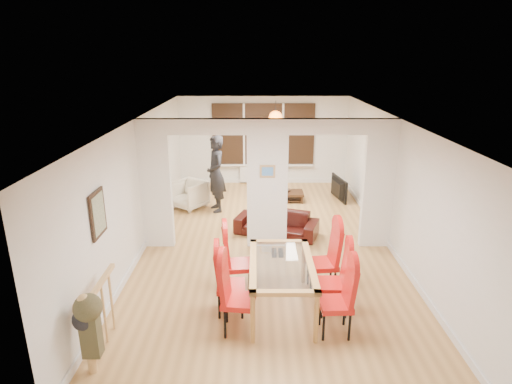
{
  "coord_description": "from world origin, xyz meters",
  "views": [
    {
      "loc": [
        -0.23,
        -8.07,
        3.76
      ],
      "look_at": [
        -0.22,
        0.6,
        0.95
      ],
      "focal_mm": 30.0,
      "sensor_mm": 36.0,
      "label": 1
    }
  ],
  "objects_px": {
    "sofa": "(276,223)",
    "bottle": "(276,187)",
    "dining_chair_la": "(239,295)",
    "coffee_table": "(282,196)",
    "dining_table": "(281,286)",
    "dining_chair_lb": "(231,281)",
    "dining_chair_ra": "(336,299)",
    "dining_chair_rc": "(322,259)",
    "television": "(335,188)",
    "person": "(216,174)",
    "bowl": "(287,190)",
    "armchair": "(189,194)",
    "dining_chair_rb": "(333,280)",
    "dining_chair_lc": "(238,260)"
  },
  "relations": [
    {
      "from": "dining_chair_la",
      "to": "coffee_table",
      "type": "bearing_deg",
      "value": 87.43
    },
    {
      "from": "dining_chair_la",
      "to": "person",
      "type": "xyz_separation_m",
      "value": [
        -0.74,
        4.91,
        0.39
      ]
    },
    {
      "from": "dining_chair_ra",
      "to": "coffee_table",
      "type": "height_order",
      "value": "dining_chair_ra"
    },
    {
      "from": "bottle",
      "to": "bowl",
      "type": "height_order",
      "value": "bottle"
    },
    {
      "from": "armchair",
      "to": "person",
      "type": "relative_size",
      "value": 0.41
    },
    {
      "from": "dining_chair_la",
      "to": "bowl",
      "type": "xyz_separation_m",
      "value": [
        1.08,
        5.68,
        -0.28
      ]
    },
    {
      "from": "dining_chair_ra",
      "to": "bottle",
      "type": "height_order",
      "value": "dining_chair_ra"
    },
    {
      "from": "dining_table",
      "to": "dining_chair_ra",
      "type": "relative_size",
      "value": 1.56
    },
    {
      "from": "dining_chair_rc",
      "to": "dining_chair_lb",
      "type": "bearing_deg",
      "value": -163.79
    },
    {
      "from": "dining_table",
      "to": "dining_chair_ra",
      "type": "xyz_separation_m",
      "value": [
        0.72,
        -0.58,
        0.15
      ]
    },
    {
      "from": "dining_chair_rb",
      "to": "sofa",
      "type": "xyz_separation_m",
      "value": [
        -0.71,
        2.95,
        -0.29
      ]
    },
    {
      "from": "dining_chair_la",
      "to": "dining_chair_rb",
      "type": "xyz_separation_m",
      "value": [
        1.4,
        0.46,
        -0.02
      ]
    },
    {
      "from": "person",
      "to": "television",
      "type": "height_order",
      "value": "person"
    },
    {
      "from": "dining_chair_rc",
      "to": "person",
      "type": "bearing_deg",
      "value": 111.32
    },
    {
      "from": "dining_chair_rb",
      "to": "bottle",
      "type": "distance_m",
      "value": 5.19
    },
    {
      "from": "dining_chair_la",
      "to": "person",
      "type": "distance_m",
      "value": 4.98
    },
    {
      "from": "person",
      "to": "bowl",
      "type": "height_order",
      "value": "person"
    },
    {
      "from": "dining_table",
      "to": "coffee_table",
      "type": "bearing_deg",
      "value": 86.31
    },
    {
      "from": "dining_chair_ra",
      "to": "bowl",
      "type": "bearing_deg",
      "value": 90.0
    },
    {
      "from": "television",
      "to": "dining_chair_rb",
      "type": "bearing_deg",
      "value": 158.75
    },
    {
      "from": "dining_chair_rc",
      "to": "person",
      "type": "height_order",
      "value": "person"
    },
    {
      "from": "dining_chair_rc",
      "to": "armchair",
      "type": "bearing_deg",
      "value": 117.68
    },
    {
      "from": "dining_table",
      "to": "dining_chair_ra",
      "type": "bearing_deg",
      "value": -39.23
    },
    {
      "from": "dining_chair_ra",
      "to": "television",
      "type": "relative_size",
      "value": 1.04
    },
    {
      "from": "coffee_table",
      "to": "bottle",
      "type": "xyz_separation_m",
      "value": [
        -0.17,
        -0.02,
        0.27
      ]
    },
    {
      "from": "dining_chair_ra",
      "to": "person",
      "type": "bearing_deg",
      "value": 110.07
    },
    {
      "from": "dining_chair_ra",
      "to": "bottle",
      "type": "distance_m",
      "value": 5.7
    },
    {
      "from": "dining_chair_lb",
      "to": "dining_chair_ra",
      "type": "bearing_deg",
      "value": -21.07
    },
    {
      "from": "dining_chair_la",
      "to": "dining_chair_rc",
      "type": "height_order",
      "value": "dining_chair_rc"
    },
    {
      "from": "dining_chair_lb",
      "to": "dining_chair_rb",
      "type": "distance_m",
      "value": 1.53
    },
    {
      "from": "bottle",
      "to": "armchair",
      "type": "bearing_deg",
      "value": -167.5
    },
    {
      "from": "dining_chair_ra",
      "to": "sofa",
      "type": "relative_size",
      "value": 0.62
    },
    {
      "from": "dining_chair_la",
      "to": "dining_chair_rb",
      "type": "distance_m",
      "value": 1.47
    },
    {
      "from": "bottle",
      "to": "dining_chair_lb",
      "type": "bearing_deg",
      "value": -100.04
    },
    {
      "from": "sofa",
      "to": "bottle",
      "type": "relative_size",
      "value": 6.39
    },
    {
      "from": "television",
      "to": "bowl",
      "type": "xyz_separation_m",
      "value": [
        -1.31,
        -0.11,
        -0.02
      ]
    },
    {
      "from": "dining_chair_rb",
      "to": "dining_chair_lc",
      "type": "bearing_deg",
      "value": 159.37
    },
    {
      "from": "dining_table",
      "to": "dining_chair_lb",
      "type": "distance_m",
      "value": 0.77
    },
    {
      "from": "dining_chair_lb",
      "to": "dining_chair_rb",
      "type": "relative_size",
      "value": 0.97
    },
    {
      "from": "armchair",
      "to": "person",
      "type": "distance_m",
      "value": 0.96
    },
    {
      "from": "dining_chair_rb",
      "to": "bottle",
      "type": "relative_size",
      "value": 3.94
    },
    {
      "from": "dining_table",
      "to": "bottle",
      "type": "xyz_separation_m",
      "value": [
        0.16,
        5.09,
        -0.01
      ]
    },
    {
      "from": "bowl",
      "to": "dining_chair_rc",
      "type": "bearing_deg",
      "value": -87.0
    },
    {
      "from": "television",
      "to": "coffee_table",
      "type": "distance_m",
      "value": 1.45
    },
    {
      "from": "dining_chair_rc",
      "to": "television",
      "type": "xyz_separation_m",
      "value": [
        1.07,
        4.72,
        -0.28
      ]
    },
    {
      "from": "armchair",
      "to": "bottle",
      "type": "relative_size",
      "value": 2.81
    },
    {
      "from": "person",
      "to": "television",
      "type": "distance_m",
      "value": 3.31
    },
    {
      "from": "dining_chair_ra",
      "to": "dining_chair_rb",
      "type": "bearing_deg",
      "value": 81.29
    },
    {
      "from": "dining_chair_lc",
      "to": "dining_chair_la",
      "type": "bearing_deg",
      "value": -95.99
    },
    {
      "from": "sofa",
      "to": "bottle",
      "type": "height_order",
      "value": "bottle"
    }
  ]
}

